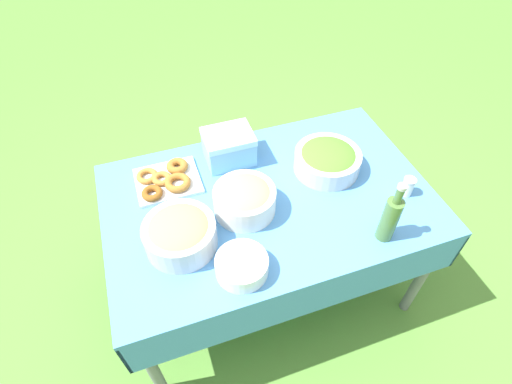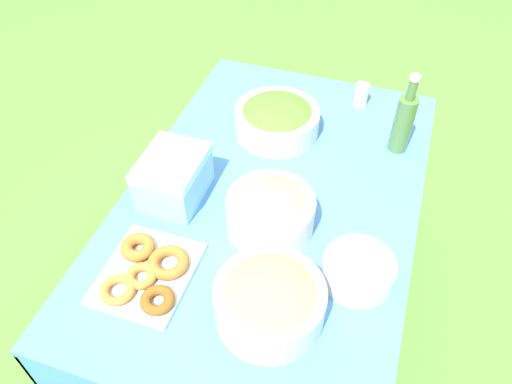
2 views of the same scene
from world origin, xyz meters
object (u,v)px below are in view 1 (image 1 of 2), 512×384
object	(u,v)px
plate_stack	(242,266)
cooler_box	(229,147)
pasta_bowl	(245,199)
olive_oil_bottle	(390,218)
salad_bowl	(327,159)
bread_bowl	(180,233)
donut_platter	(167,180)

from	to	relation	value
plate_stack	cooler_box	bearing A→B (deg)	77.73
pasta_bowl	olive_oil_bottle	xyz separation A→B (m)	(0.49, -0.32, 0.05)
salad_bowl	bread_bowl	size ratio (longest dim) A/B	1.08
salad_bowl	olive_oil_bottle	xyz separation A→B (m)	(0.05, -0.43, 0.06)
donut_platter	cooler_box	distance (m)	0.33
bread_bowl	cooler_box	distance (m)	0.53
plate_stack	bread_bowl	size ratio (longest dim) A/B	0.70
olive_oil_bottle	plate_stack	bearing A→B (deg)	176.84
donut_platter	cooler_box	size ratio (longest dim) A/B	1.26
donut_platter	bread_bowl	xyz separation A→B (m)	(-0.01, -0.36, 0.05)
bread_bowl	donut_platter	bearing A→B (deg)	88.84
pasta_bowl	salad_bowl	bearing A→B (deg)	14.56
pasta_bowl	plate_stack	xyz separation A→B (m)	(-0.11, -0.29, -0.03)
salad_bowl	pasta_bowl	distance (m)	0.46
salad_bowl	cooler_box	xyz separation A→B (m)	(-0.41, 0.21, 0.02)
salad_bowl	bread_bowl	bearing A→B (deg)	-164.45
salad_bowl	donut_platter	bearing A→B (deg)	168.15
cooler_box	donut_platter	bearing A→B (deg)	-169.10
donut_platter	bread_bowl	distance (m)	0.36
pasta_bowl	olive_oil_bottle	bearing A→B (deg)	-33.10
olive_oil_bottle	cooler_box	distance (m)	0.80
olive_oil_bottle	cooler_box	world-z (taller)	olive_oil_bottle
donut_platter	olive_oil_bottle	distance (m)	0.98
donut_platter	cooler_box	xyz separation A→B (m)	(0.32, 0.06, 0.06)
olive_oil_bottle	bread_bowl	size ratio (longest dim) A/B	1.05
donut_platter	bread_bowl	size ratio (longest dim) A/B	1.00
donut_platter	olive_oil_bottle	world-z (taller)	olive_oil_bottle
plate_stack	cooler_box	size ratio (longest dim) A/B	0.88
salad_bowl	plate_stack	world-z (taller)	salad_bowl
salad_bowl	plate_stack	distance (m)	0.68
plate_stack	olive_oil_bottle	xyz separation A→B (m)	(0.60, -0.03, 0.08)
donut_platter	pasta_bowl	bearing A→B (deg)	-43.06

